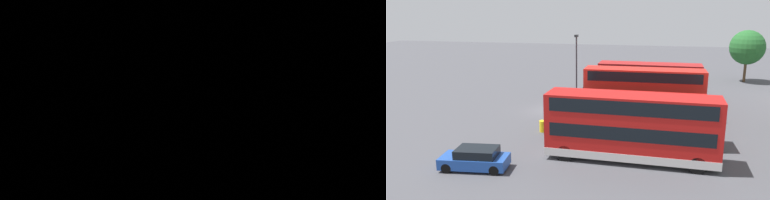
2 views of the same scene
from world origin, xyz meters
TOP-DOWN VIEW (x-y plane):
  - ground_plane at (0.00, 0.00)m, footprint 140.00×140.00m
  - bus_single_deck_near_end at (-10.96, 9.39)m, footprint 2.69×10.37m
  - bus_single_deck_second at (-7.24, 9.98)m, footprint 2.91×11.12m
  - bus_double_decker_third at (-3.70, 9.60)m, footprint 2.79×10.46m
  - bus_double_decker_fourth at (-0.06, 9.23)m, footprint 2.76×11.22m
  - bus_single_deck_fifth at (3.55, 9.26)m, footprint 2.64×10.83m
  - bus_single_deck_sixth at (7.32, 9.72)m, footprint 2.96×11.12m
  - bus_double_decker_seventh at (11.02, 8.96)m, footprint 2.84×11.49m
  - car_hatchback_silver at (14.56, -0.60)m, footprint 2.27×4.44m
  - lamp_post_tall at (-3.52, 1.96)m, footprint 0.70×0.30m
  - waste_bin_yellow at (6.50, 1.35)m, footprint 0.60×0.60m
  - tree_midleft at (-20.40, 22.22)m, footprint 4.72×4.72m

SIDE VIEW (x-z plane):
  - ground_plane at x=0.00m, z-range 0.00..0.00m
  - waste_bin_yellow at x=6.50m, z-range 0.00..0.95m
  - car_hatchback_silver at x=14.56m, z-range -0.02..1.41m
  - bus_single_deck_near_end at x=-10.96m, z-range 0.14..3.09m
  - bus_single_deck_fifth at x=3.55m, z-range 0.15..3.10m
  - bus_single_deck_sixth at x=7.32m, z-range 0.15..3.10m
  - bus_single_deck_second at x=-7.24m, z-range 0.15..3.10m
  - bus_double_decker_third at x=-3.70m, z-range 0.17..4.72m
  - bus_double_decker_fourth at x=-0.06m, z-range 0.17..4.72m
  - bus_double_decker_seventh at x=11.02m, z-range 0.17..4.72m
  - lamp_post_tall at x=-3.52m, z-range 0.67..8.02m
  - tree_midleft at x=-20.40m, z-range 1.21..8.37m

